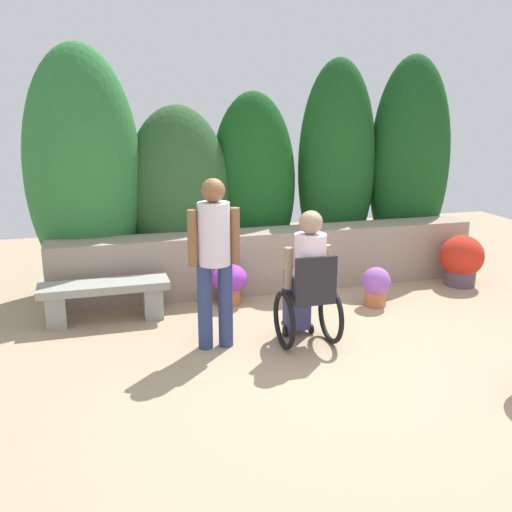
{
  "coord_description": "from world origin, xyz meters",
  "views": [
    {
      "loc": [
        -2.12,
        -4.37,
        2.26
      ],
      "look_at": [
        -0.64,
        0.72,
        0.85
      ],
      "focal_mm": 39.85,
      "sensor_mm": 36.0,
      "label": 1
    }
  ],
  "objects_px": {
    "flower_pot_red_accent": "(229,282)",
    "flower_pot_small_foreground": "(376,286)",
    "stone_bench": "(105,296)",
    "person_standing_companion": "(214,253)",
    "person_in_wheelchair": "(307,283)",
    "flower_pot_terracotta_by_wall": "(462,260)"
  },
  "relations": [
    {
      "from": "flower_pot_red_accent",
      "to": "person_standing_companion",
      "type": "bearing_deg",
      "value": -109.6
    },
    {
      "from": "stone_bench",
      "to": "person_standing_companion",
      "type": "relative_size",
      "value": 0.84
    },
    {
      "from": "person_standing_companion",
      "to": "flower_pot_small_foreground",
      "type": "relative_size",
      "value": 3.53
    },
    {
      "from": "stone_bench",
      "to": "person_in_wheelchair",
      "type": "height_order",
      "value": "person_in_wheelchair"
    },
    {
      "from": "flower_pot_red_accent",
      "to": "flower_pot_small_foreground",
      "type": "height_order",
      "value": "flower_pot_red_accent"
    },
    {
      "from": "stone_bench",
      "to": "flower_pot_small_foreground",
      "type": "bearing_deg",
      "value": -13.78
    },
    {
      "from": "person_standing_companion",
      "to": "flower_pot_terracotta_by_wall",
      "type": "xyz_separation_m",
      "value": [
        3.45,
        1.02,
        -0.6
      ]
    },
    {
      "from": "flower_pot_terracotta_by_wall",
      "to": "person_in_wheelchair",
      "type": "bearing_deg",
      "value": -155.38
    },
    {
      "from": "stone_bench",
      "to": "flower_pot_red_accent",
      "type": "xyz_separation_m",
      "value": [
        1.41,
        0.15,
        -0.01
      ]
    },
    {
      "from": "person_standing_companion",
      "to": "flower_pot_red_accent",
      "type": "bearing_deg",
      "value": 81.08
    },
    {
      "from": "stone_bench",
      "to": "flower_pot_red_accent",
      "type": "bearing_deg",
      "value": -0.43
    },
    {
      "from": "flower_pot_red_accent",
      "to": "flower_pot_small_foreground",
      "type": "distance_m",
      "value": 1.7
    },
    {
      "from": "person_standing_companion",
      "to": "flower_pot_red_accent",
      "type": "height_order",
      "value": "person_standing_companion"
    },
    {
      "from": "person_standing_companion",
      "to": "flower_pot_small_foreground",
      "type": "distance_m",
      "value": 2.23
    },
    {
      "from": "flower_pot_terracotta_by_wall",
      "to": "flower_pot_small_foreground",
      "type": "height_order",
      "value": "flower_pot_terracotta_by_wall"
    },
    {
      "from": "flower_pot_small_foreground",
      "to": "person_in_wheelchair",
      "type": "bearing_deg",
      "value": -146.03
    },
    {
      "from": "flower_pot_terracotta_by_wall",
      "to": "flower_pot_red_accent",
      "type": "height_order",
      "value": "flower_pot_terracotta_by_wall"
    },
    {
      "from": "stone_bench",
      "to": "flower_pot_terracotta_by_wall",
      "type": "bearing_deg",
      "value": -6.23
    },
    {
      "from": "stone_bench",
      "to": "flower_pot_terracotta_by_wall",
      "type": "relative_size",
      "value": 2.09
    },
    {
      "from": "flower_pot_terracotta_by_wall",
      "to": "flower_pot_small_foreground",
      "type": "xyz_separation_m",
      "value": [
        -1.43,
        -0.4,
        -0.09
      ]
    },
    {
      "from": "person_in_wheelchair",
      "to": "flower_pot_small_foreground",
      "type": "distance_m",
      "value": 1.45
    },
    {
      "from": "person_in_wheelchair",
      "to": "person_standing_companion",
      "type": "height_order",
      "value": "person_standing_companion"
    }
  ]
}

